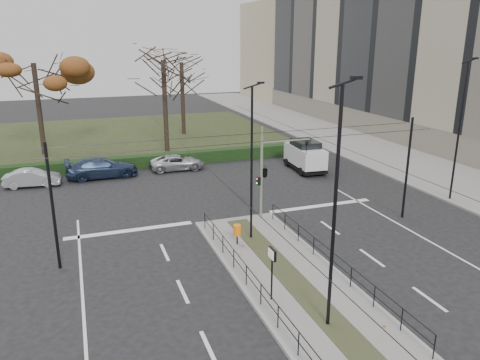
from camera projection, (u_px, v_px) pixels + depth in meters
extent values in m
plane|color=black|center=(267.00, 255.00, 23.05)|extent=(140.00, 140.00, 0.00)
cube|color=slate|center=(289.00, 277.00, 20.78)|extent=(4.40, 15.00, 0.14)
cube|color=slate|center=(345.00, 140.00, 48.64)|extent=(8.00, 90.00, 0.14)
cube|color=black|center=(99.00, 138.00, 49.95)|extent=(38.00, 26.00, 0.10)
cube|color=black|center=(109.00, 164.00, 37.74)|extent=(38.00, 1.00, 1.00)
cube|color=tan|center=(420.00, 50.00, 51.07)|extent=(12.00, 52.00, 18.00)
cube|color=black|center=(373.00, 42.00, 48.86)|extent=(0.10, 50.96, 14.76)
cylinder|color=black|center=(205.00, 221.00, 25.82)|extent=(0.04, 0.04, 0.90)
cylinder|color=black|center=(434.00, 347.00, 15.24)|extent=(0.04, 0.04, 0.90)
cylinder|color=black|center=(273.00, 212.00, 27.14)|extent=(0.04, 0.04, 0.90)
cylinder|color=black|center=(246.00, 266.00, 19.75)|extent=(0.04, 13.20, 0.04)
cylinder|color=black|center=(332.00, 251.00, 21.06)|extent=(0.04, 13.20, 0.04)
cylinder|color=black|center=(53.00, 207.00, 20.90)|extent=(0.14, 0.14, 6.00)
cylinder|color=black|center=(407.00, 169.00, 27.07)|extent=(0.14, 0.14, 6.00)
cylinder|color=black|center=(261.00, 142.00, 22.35)|extent=(20.00, 0.02, 0.02)
cylinder|color=black|center=(246.00, 134.00, 24.16)|extent=(20.00, 0.02, 0.02)
cylinder|color=black|center=(207.00, 168.00, 18.58)|extent=(0.02, 34.00, 0.02)
cylinder|color=black|center=(359.00, 154.00, 20.83)|extent=(0.02, 34.00, 0.02)
cylinder|color=slate|center=(261.00, 178.00, 26.84)|extent=(0.15, 0.15, 4.86)
cylinder|color=slate|center=(286.00, 141.00, 26.72)|extent=(2.99, 0.09, 0.09)
imported|color=black|center=(306.00, 147.00, 27.28)|extent=(0.16, 0.18, 0.84)
imported|color=black|center=(265.00, 171.00, 26.80)|extent=(0.62, 1.89, 0.75)
cube|color=black|center=(259.00, 181.00, 26.84)|extent=(0.21, 0.15, 0.47)
sphere|color=#FF0C0C|center=(257.00, 179.00, 26.77)|extent=(0.10, 0.10, 0.10)
sphere|color=#0CE533|center=(257.00, 183.00, 26.84)|extent=(0.10, 0.10, 0.10)
cylinder|color=black|center=(237.00, 239.00, 23.92)|extent=(0.08, 0.08, 0.50)
cylinder|color=orange|center=(237.00, 230.00, 23.77)|extent=(0.40, 0.40, 0.56)
cylinder|color=black|center=(272.00, 276.00, 18.59)|extent=(0.07, 0.07, 2.11)
cube|color=black|center=(272.00, 254.00, 18.31)|extent=(0.11, 0.58, 0.44)
cube|color=white|center=(271.00, 254.00, 18.29)|extent=(0.02, 0.51, 0.37)
cylinder|color=black|center=(334.00, 213.00, 15.98)|extent=(0.13, 0.13, 8.74)
cube|color=black|center=(356.00, 78.00, 14.82)|extent=(0.38, 0.15, 0.11)
cylinder|color=black|center=(252.00, 165.00, 23.60)|extent=(0.12, 0.12, 7.90)
cube|color=black|center=(261.00, 83.00, 22.55)|extent=(0.35, 0.14, 0.10)
cylinder|color=black|center=(459.00, 133.00, 29.50)|extent=(0.13, 0.13, 8.78)
cube|color=black|center=(475.00, 58.00, 28.34)|extent=(0.38, 0.15, 0.11)
imported|color=#AEB0B6|center=(32.00, 178.00, 33.59)|extent=(3.97, 1.72, 1.27)
imported|color=#1F2C48|center=(102.00, 168.00, 35.74)|extent=(5.37, 2.30, 1.54)
imported|color=#AEB0B6|center=(177.00, 162.00, 37.90)|extent=(4.42, 2.18, 1.21)
cube|color=silver|center=(305.00, 155.00, 37.60)|extent=(2.15, 4.59, 1.45)
cube|color=black|center=(305.00, 145.00, 37.35)|extent=(1.88, 2.57, 0.68)
cube|color=black|center=(304.00, 166.00, 37.87)|extent=(2.20, 4.69, 0.18)
cylinder|color=black|center=(323.00, 170.00, 36.75)|extent=(0.26, 0.67, 0.66)
cylinder|color=black|center=(301.00, 172.00, 36.25)|extent=(0.26, 0.67, 0.66)
cylinder|color=black|center=(308.00, 161.00, 39.48)|extent=(0.26, 0.67, 0.66)
cylinder|color=black|center=(287.00, 162.00, 38.97)|extent=(0.26, 0.67, 0.66)
cylinder|color=black|center=(39.00, 110.00, 41.75)|extent=(0.44, 0.44, 8.10)
ellipsoid|color=#5E3115|center=(33.00, 63.00, 40.57)|extent=(9.22, 9.22, 5.09)
cylinder|color=black|center=(183.00, 99.00, 50.96)|extent=(0.44, 0.44, 7.70)
cylinder|color=black|center=(165.00, 107.00, 42.80)|extent=(0.44, 0.44, 8.30)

